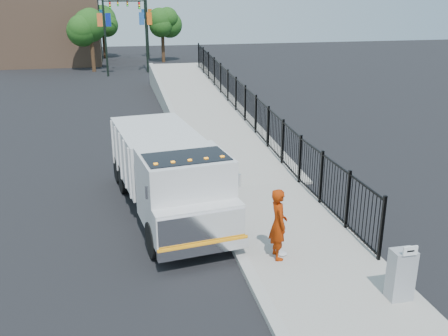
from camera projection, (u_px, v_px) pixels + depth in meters
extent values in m
plane|color=black|center=(232.00, 243.00, 14.54)|extent=(120.00, 120.00, 0.00)
cube|color=#9E998E|center=(322.00, 268.00, 13.08)|extent=(3.55, 12.00, 0.12)
cube|color=#ADAAA3|center=(251.00, 276.00, 12.68)|extent=(0.30, 12.00, 0.16)
cube|color=#9E998E|center=(204.00, 116.00, 29.73)|extent=(3.95, 24.06, 3.19)
cube|color=black|center=(245.00, 115.00, 26.04)|extent=(0.10, 28.00, 1.80)
cube|color=black|center=(166.00, 193.00, 16.69)|extent=(1.91, 7.08, 0.23)
cube|color=silver|center=(185.00, 189.00, 14.25)|extent=(2.69, 2.55, 2.06)
cube|color=silver|center=(198.00, 224.00, 13.28)|extent=(2.49, 1.02, 1.03)
cube|color=silver|center=(202.00, 230.00, 12.94)|extent=(2.36, 0.38, 0.88)
cube|color=silver|center=(204.00, 249.00, 13.03)|extent=(2.47, 0.50, 0.29)
cube|color=orange|center=(204.00, 243.00, 12.98)|extent=(2.46, 0.37, 0.06)
cube|color=black|center=(187.00, 171.00, 13.82)|extent=(2.42, 1.62, 0.88)
cube|color=silver|center=(156.00, 152.00, 17.54)|extent=(3.00, 4.60, 1.75)
cube|color=silver|center=(147.00, 192.00, 12.77)|extent=(0.07, 0.07, 0.36)
cube|color=silver|center=(240.00, 180.00, 13.60)|extent=(0.07, 0.07, 0.36)
cube|color=orange|center=(156.00, 164.00, 13.06)|extent=(0.11, 0.09, 0.06)
cube|color=orange|center=(173.00, 162.00, 13.20)|extent=(0.11, 0.09, 0.06)
cube|color=orange|center=(190.00, 161.00, 13.35)|extent=(0.11, 0.09, 0.06)
cube|color=orange|center=(206.00, 159.00, 13.50)|extent=(0.11, 0.09, 0.06)
cube|color=orange|center=(222.00, 157.00, 13.65)|extent=(0.11, 0.09, 0.06)
cylinder|color=black|center=(155.00, 240.00, 13.62)|extent=(0.46, 1.06, 1.03)
cylinder|color=black|center=(229.00, 228.00, 14.31)|extent=(0.46, 1.06, 1.03)
cylinder|color=black|center=(125.00, 179.00, 18.10)|extent=(0.46, 1.06, 1.03)
cylinder|color=black|center=(182.00, 172.00, 18.79)|extent=(0.46, 1.06, 1.03)
cylinder|color=black|center=(120.00, 169.00, 19.10)|extent=(0.46, 1.06, 1.03)
cylinder|color=black|center=(174.00, 163.00, 19.80)|extent=(0.46, 1.06, 1.03)
imported|color=#942704|center=(278.00, 224.00, 13.20)|extent=(0.50, 0.73, 1.97)
cube|color=gray|center=(401.00, 275.00, 11.50)|extent=(0.55, 0.40, 1.25)
cube|color=white|center=(410.00, 251.00, 11.05)|extent=(0.35, 0.04, 0.22)
ellipsoid|color=silver|center=(282.00, 253.00, 13.64)|extent=(0.29, 0.29, 0.07)
cylinder|color=black|center=(105.00, 30.00, 42.78)|extent=(0.18, 0.18, 8.00)
cube|color=black|center=(122.00, 1.00, 42.35)|extent=(3.20, 0.08, 0.08)
cube|color=black|center=(139.00, 5.00, 42.76)|extent=(0.18, 0.22, 0.60)
cube|color=navy|center=(108.00, 20.00, 42.59)|extent=(0.45, 0.04, 1.10)
cube|color=orange|center=(100.00, 20.00, 42.44)|extent=(0.45, 0.04, 1.10)
cylinder|color=black|center=(146.00, 28.00, 45.01)|extent=(0.18, 0.18, 8.00)
cube|color=black|center=(126.00, 1.00, 43.93)|extent=(3.20, 0.08, 0.08)
cube|color=black|center=(110.00, 5.00, 43.74)|extent=(0.18, 0.22, 0.60)
cube|color=orange|center=(149.00, 18.00, 44.82)|extent=(0.45, 0.04, 1.10)
cube|color=#23559E|center=(142.00, 19.00, 44.68)|extent=(0.45, 0.04, 1.10)
cylinder|color=black|center=(99.00, 23.00, 52.23)|extent=(0.18, 0.18, 8.00)
cube|color=black|center=(113.00, 0.00, 51.80)|extent=(3.20, 0.08, 0.08)
cube|color=black|center=(127.00, 3.00, 52.21)|extent=(0.18, 0.22, 0.60)
cube|color=navy|center=(102.00, 15.00, 52.04)|extent=(0.45, 0.04, 1.10)
cube|color=gold|center=(95.00, 15.00, 51.89)|extent=(0.45, 0.04, 1.10)
cylinder|color=black|center=(147.00, 22.00, 54.91)|extent=(0.18, 0.18, 8.00)
cube|color=black|center=(131.00, 0.00, 53.83)|extent=(3.20, 0.08, 0.08)
cube|color=black|center=(118.00, 3.00, 53.65)|extent=(0.18, 0.22, 0.60)
cube|color=#CF5E16|center=(150.00, 14.00, 54.72)|extent=(0.45, 0.04, 1.10)
cube|color=navy|center=(144.00, 14.00, 54.58)|extent=(0.45, 0.04, 1.10)
cylinder|color=#382314|center=(93.00, 54.00, 46.30)|extent=(0.36, 0.36, 3.20)
sphere|color=#194714|center=(91.00, 27.00, 45.51)|extent=(3.10, 3.10, 3.10)
cylinder|color=#382314|center=(163.00, 47.00, 52.75)|extent=(0.36, 0.36, 3.20)
sphere|color=#194714|center=(162.00, 23.00, 51.96)|extent=(2.50, 2.50, 2.50)
cylinder|color=#382314|center=(104.00, 44.00, 56.24)|extent=(0.36, 0.36, 3.20)
sphere|color=#194714|center=(102.00, 21.00, 55.44)|extent=(3.08, 3.08, 3.08)
cube|color=#8C664C|center=(50.00, 23.00, 51.92)|extent=(10.00, 10.00, 8.00)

